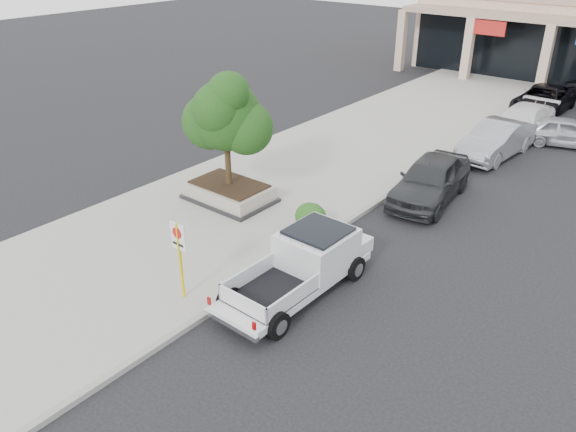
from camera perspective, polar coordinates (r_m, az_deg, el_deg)
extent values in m
plane|color=black|center=(15.85, 1.47, -8.55)|extent=(120.00, 120.00, 0.00)
cube|color=gray|center=(22.91, -0.24, 3.55)|extent=(8.00, 52.00, 0.15)
cube|color=gray|center=(20.87, 8.20, 0.77)|extent=(0.20, 52.00, 0.15)
cube|color=tan|center=(42.83, 11.42, 17.04)|extent=(0.55, 0.55, 4.20)
cube|color=black|center=(21.24, -5.92, 1.81)|extent=(3.20, 2.20, 0.12)
cube|color=#A29388|center=(21.11, -5.96, 2.57)|extent=(3.00, 2.00, 0.50)
cube|color=black|center=(20.99, -6.00, 3.27)|extent=(2.70, 1.70, 0.06)
cylinder|color=#312313|center=(20.57, -6.15, 6.14)|extent=(0.22, 0.22, 2.20)
sphere|color=#123C10|center=(20.08, -6.36, 10.14)|extent=(2.50, 2.50, 2.50)
sphere|color=#123C10|center=(19.94, -4.25, 8.90)|extent=(1.90, 1.90, 1.90)
sphere|color=#123C10|center=(20.46, -6.05, 12.23)|extent=(1.60, 1.60, 1.60)
cylinder|color=yellow|center=(15.38, -10.87, -4.51)|extent=(0.09, 0.09, 2.30)
cube|color=white|center=(15.01, -11.11, -2.07)|extent=(0.55, 0.03, 0.78)
cylinder|color=red|center=(14.93, -11.24, -1.71)|extent=(0.32, 0.01, 0.32)
ellipsoid|color=#1A4413|center=(18.89, 2.31, -0.05)|extent=(1.10, 0.99, 0.93)
imported|color=#282B2D|center=(21.83, 14.26, 3.62)|extent=(2.51, 5.11, 1.68)
imported|color=gray|center=(27.10, 20.37, 7.25)|extent=(2.08, 4.93, 1.58)
imported|color=silver|center=(30.18, 22.60, 8.75)|extent=(2.35, 5.36, 1.53)
imported|color=black|center=(35.03, 24.49, 10.70)|extent=(2.48, 5.34, 1.48)
imported|color=#B1B4B9|center=(29.90, 26.38, 7.68)|extent=(4.35, 2.78, 1.38)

